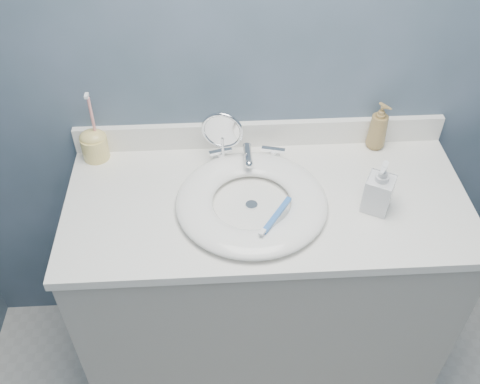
{
  "coord_description": "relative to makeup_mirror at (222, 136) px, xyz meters",
  "views": [
    {
      "loc": [
        -0.15,
        -0.18,
        2.0
      ],
      "look_at": [
        -0.08,
        0.94,
        0.94
      ],
      "focal_mm": 40.0,
      "sensor_mm": 36.0,
      "label": 1
    }
  ],
  "objects": [
    {
      "name": "backsplash",
      "position": [
        0.13,
        0.09,
        -0.06
      ],
      "size": [
        1.22,
        0.02,
        0.09
      ],
      "primitive_type": "cube",
      "color": "white",
      "rests_on": "countertop"
    },
    {
      "name": "back_wall",
      "position": [
        0.13,
        0.1,
        0.21
      ],
      "size": [
        2.2,
        0.02,
        2.4
      ],
      "primitive_type": "cube",
      "color": "#3F525E",
      "rests_on": "ground"
    },
    {
      "name": "countertop",
      "position": [
        0.13,
        -0.18,
        -0.12
      ],
      "size": [
        1.22,
        0.57,
        0.03
      ],
      "primitive_type": "cube",
      "color": "white",
      "rests_on": "vanity_cabinet"
    },
    {
      "name": "soap_bottle_amber",
      "position": [
        0.51,
        0.06,
        -0.02
      ],
      "size": [
        0.09,
        0.09,
        0.17
      ],
      "primitive_type": "imported",
      "rotation": [
        0.0,
        0.0,
        0.64
      ],
      "color": "olive",
      "rests_on": "countertop"
    },
    {
      "name": "toothbrush_lying",
      "position": [
        0.14,
        -0.29,
        -0.06
      ],
      "size": [
        0.11,
        0.15,
        0.02
      ],
      "rotation": [
        0.0,
        0.0,
        0.98
      ],
      "color": "#346BBB",
      "rests_on": "basin"
    },
    {
      "name": "drain",
      "position": [
        0.08,
        -0.21,
        -0.1
      ],
      "size": [
        0.04,
        0.04,
        0.01
      ],
      "primitive_type": "cylinder",
      "color": "silver",
      "rests_on": "countertop"
    },
    {
      "name": "soap_bottle_clear",
      "position": [
        0.44,
        -0.23,
        -0.02
      ],
      "size": [
        0.1,
        0.1,
        0.17
      ],
      "primitive_type": "imported",
      "rotation": [
        0.0,
        0.0,
        -0.5
      ],
      "color": "silver",
      "rests_on": "countertop"
    },
    {
      "name": "toothbrush_holder",
      "position": [
        -0.41,
        0.05,
        -0.05
      ],
      "size": [
        0.09,
        0.09,
        0.25
      ],
      "rotation": [
        0.0,
        0.0,
        0.4
      ],
      "color": "#E7CE73",
      "rests_on": "countertop"
    },
    {
      "name": "vanity_cabinet",
      "position": [
        0.13,
        -0.18,
        -0.56
      ],
      "size": [
        1.2,
        0.55,
        0.85
      ],
      "primitive_type": "cube",
      "color": "#A6A098",
      "rests_on": "ground"
    },
    {
      "name": "basin",
      "position": [
        0.08,
        -0.21,
        -0.09
      ],
      "size": [
        0.45,
        0.45,
        0.04
      ],
      "primitive_type": null,
      "color": "white",
      "rests_on": "countertop"
    },
    {
      "name": "faucet",
      "position": [
        0.08,
        -0.01,
        -0.08
      ],
      "size": [
        0.25,
        0.13,
        0.07
      ],
      "color": "silver",
      "rests_on": "countertop"
    },
    {
      "name": "makeup_mirror",
      "position": [
        0.0,
        0.0,
        0.0
      ],
      "size": [
        0.13,
        0.07,
        0.2
      ],
      "rotation": [
        0.0,
        0.0,
        -0.22
      ],
      "color": "silver",
      "rests_on": "countertop"
    }
  ]
}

